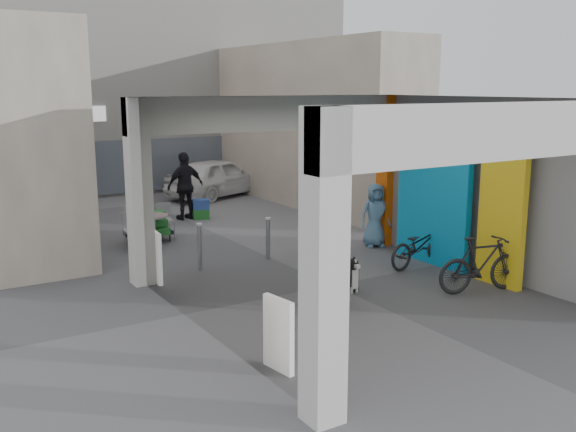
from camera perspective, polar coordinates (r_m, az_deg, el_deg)
ground at (r=12.21m, az=3.97°, el=-6.17°), size 90.00×90.00×0.00m
arcade_canopy at (r=11.41m, az=8.75°, el=4.33°), size 6.40×6.45×6.40m
far_building at (r=24.40m, az=-15.80°, el=11.76°), size 18.00×4.08×8.00m
plaza_bldg_left at (r=17.13m, az=-24.01°, el=6.50°), size 2.00×9.00×5.00m
plaza_bldg_right at (r=20.40m, az=2.09°, el=8.12°), size 2.00×9.00×5.00m
bollard_left at (r=13.19m, az=-7.85°, el=-2.75°), size 0.09×0.09×0.95m
bollard_center at (r=13.90m, az=-1.78°, el=-2.03°), size 0.09×0.09×0.90m
bollard_right at (r=14.95m, az=3.87°, el=-1.14°), size 0.09×0.09×0.87m
advert_board_near at (r=8.55m, az=-0.82°, el=-10.44°), size 0.17×0.56×1.00m
advert_board_far at (r=12.49m, az=-11.63°, el=-3.56°), size 0.14×0.55×1.00m
cafe_set at (r=15.67m, az=-12.51°, el=-1.28°), size 1.44×1.16×0.87m
produce_stand at (r=15.77m, az=-12.29°, el=-1.29°), size 1.07×0.58×0.71m
crate_stack at (r=18.29m, az=-7.75°, el=0.62°), size 0.54×0.47×0.56m
border_collie at (r=11.83m, az=5.56°, el=-5.43°), size 0.25×0.49×0.67m
man_with_dog at (r=11.06m, az=3.80°, el=-2.96°), size 0.70×0.47×1.89m
man_back_turned at (r=10.67m, az=4.00°, el=-4.28°), size 0.97×0.90×1.60m
man_elderly at (r=15.06m, az=7.76°, el=0.08°), size 0.83×0.66×1.49m
man_crates at (r=18.18m, az=-9.11°, el=2.66°), size 1.17×0.62×1.90m
bicycle_front at (r=13.60m, az=11.59°, el=-2.56°), size 1.78×0.83×0.90m
bicycle_rear at (r=12.19m, az=16.82°, el=-4.12°), size 1.80×0.90×1.04m
white_van at (r=21.89m, az=-6.27°, el=3.46°), size 4.20×2.85×1.33m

